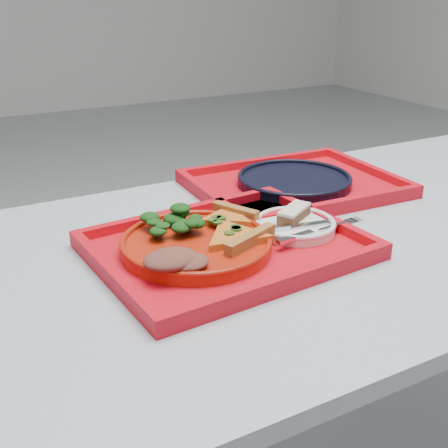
{
  "coord_description": "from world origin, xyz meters",
  "views": [
    {
      "loc": [
        -0.74,
        -0.79,
        1.19
      ],
      "look_at": [
        -0.29,
        0.05,
        0.78
      ],
      "focal_mm": 45.0,
      "sensor_mm": 36.0,
      "label": 1
    }
  ],
  "objects": [
    {
      "name": "pizza_slice_b",
      "position": [
        -0.28,
        0.06,
        0.79
      ],
      "size": [
        0.14,
        0.13,
        0.02
      ],
      "primitive_type": null,
      "rotation": [
        0.0,
        0.0,
        3.59
      ],
      "color": "orange",
      "rests_on": "dinner_plate"
    },
    {
      "name": "fork",
      "position": [
        -0.15,
        -0.06,
        0.78
      ],
      "size": [
        0.19,
        0.04,
        0.01
      ],
      "primitive_type": "cube",
      "rotation": [
        0.0,
        0.0,
        0.09
      ],
      "color": "silver",
      "rests_on": "side_plate"
    },
    {
      "name": "knife",
      "position": [
        -0.17,
        -0.02,
        0.78
      ],
      "size": [
        0.19,
        0.05,
        0.01
      ],
      "primitive_type": "cube",
      "rotation": [
        0.0,
        0.0,
        -0.17
      ],
      "color": "silver",
      "rests_on": "side_plate"
    },
    {
      "name": "side_plate",
      "position": [
        -0.17,
        -0.01,
        0.77
      ],
      "size": [
        0.15,
        0.15,
        0.01
      ],
      "primitive_type": "cylinder",
      "color": "white",
      "rests_on": "tray_main"
    },
    {
      "name": "meat_portion",
      "position": [
        -0.44,
        -0.06,
        0.79
      ],
      "size": [
        0.09,
        0.07,
        0.03
      ],
      "primitive_type": "ellipsoid",
      "color": "brown",
      "rests_on": "dinner_plate"
    },
    {
      "name": "salad_heap",
      "position": [
        -0.39,
        0.06,
        0.8
      ],
      "size": [
        0.09,
        0.08,
        0.04
      ],
      "primitive_type": "ellipsoid",
      "color": "black",
      "rests_on": "dinner_plate"
    },
    {
      "name": "dessert_bar",
      "position": [
        -0.15,
        0.01,
        0.79
      ],
      "size": [
        0.09,
        0.07,
        0.02
      ],
      "rotation": [
        0.0,
        0.0,
        0.53
      ],
      "color": "#512F1B",
      "rests_on": "side_plate"
    },
    {
      "name": "navy_plate",
      "position": [
        -0.02,
        0.21,
        0.77
      ],
      "size": [
        0.26,
        0.26,
        0.02
      ],
      "primitive_type": "cylinder",
      "color": "black",
      "rests_on": "tray_far"
    },
    {
      "name": "dinner_plate",
      "position": [
        -0.37,
        0.0,
        0.77
      ],
      "size": [
        0.26,
        0.26,
        0.02
      ],
      "primitive_type": "cylinder",
      "color": "#AA1E0B",
      "rests_on": "tray_main"
    },
    {
      "name": "pizza_slice_a",
      "position": [
        -0.3,
        -0.02,
        0.79
      ],
      "size": [
        0.16,
        0.17,
        0.02
      ],
      "primitive_type": null,
      "rotation": [
        0.0,
        0.0,
        1.96
      ],
      "color": "orange",
      "rests_on": "dinner_plate"
    },
    {
      "name": "tray_far",
      "position": [
        -0.02,
        0.21,
        0.76
      ],
      "size": [
        0.46,
        0.37,
        0.01
      ],
      "primitive_type": "cube",
      "rotation": [
        0.0,
        0.0,
        -0.04
      ],
      "color": "red",
      "rests_on": "table"
    },
    {
      "name": "tray_main",
      "position": [
        -0.31,
        -0.01,
        0.76
      ],
      "size": [
        0.47,
        0.38,
        0.01
      ],
      "primitive_type": "cube",
      "rotation": [
        0.0,
        0.0,
        0.07
      ],
      "color": "red",
      "rests_on": "table"
    },
    {
      "name": "table",
      "position": [
        0.0,
        0.0,
        0.68
      ],
      "size": [
        1.6,
        0.8,
        0.75
      ],
      "color": "#9BA4AE",
      "rests_on": "ground"
    }
  ]
}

